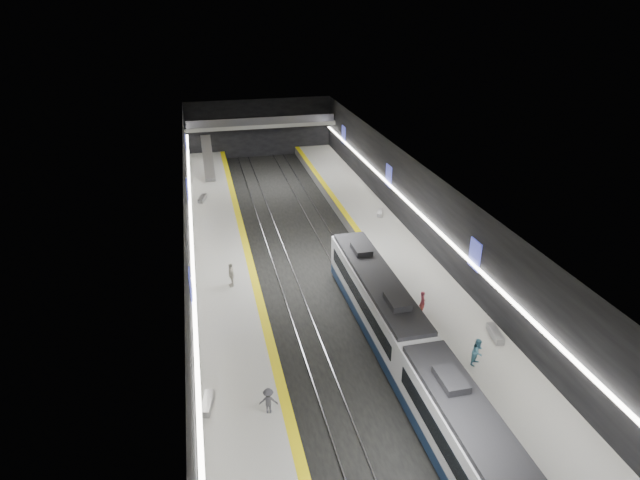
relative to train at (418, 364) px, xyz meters
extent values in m
plane|color=black|center=(-2.50, 15.86, -2.20)|extent=(70.00, 70.00, 0.00)
cube|color=beige|center=(-2.50, 15.86, 5.80)|extent=(20.00, 70.00, 0.04)
cube|color=black|center=(-12.50, 15.86, 1.80)|extent=(0.04, 70.00, 8.00)
cube|color=black|center=(7.50, 15.86, 1.80)|extent=(0.04, 70.00, 8.00)
cube|color=black|center=(-2.50, 50.86, 1.80)|extent=(20.00, 0.04, 8.00)
cube|color=slate|center=(-10.00, 15.86, -1.70)|extent=(5.00, 70.00, 1.00)
cube|color=#B0B0AB|center=(-10.00, 15.86, -1.19)|extent=(5.00, 70.00, 0.02)
cube|color=yellow|center=(-7.80, 15.86, -1.18)|extent=(0.60, 70.00, 0.02)
cube|color=slate|center=(5.00, 15.86, -1.70)|extent=(5.00, 70.00, 1.00)
cube|color=#B0B0AB|center=(5.00, 15.86, -1.19)|extent=(5.00, 70.00, 0.02)
cube|color=yellow|center=(2.80, 15.86, -1.18)|extent=(0.60, 70.00, 0.02)
cube|color=gray|center=(-5.72, 15.86, -2.14)|extent=(0.08, 70.00, 0.12)
cube|color=gray|center=(-4.28, 15.86, -2.14)|extent=(0.08, 70.00, 0.12)
cube|color=gray|center=(-0.72, 15.86, -2.14)|extent=(0.08, 70.00, 0.12)
cube|color=gray|center=(0.72, 15.86, -2.14)|extent=(0.08, 70.00, 0.12)
cube|color=silver|center=(0.00, -7.50, 0.20)|extent=(2.65, 15.00, 2.50)
cube|color=black|center=(0.00, -7.50, 1.60)|extent=(2.44, 14.25, 0.30)
cube|color=black|center=(0.00, -7.50, 0.25)|extent=(2.69, 13.20, 1.00)
cube|color=#11223E|center=(0.00, 7.50, -1.45)|extent=(2.65, 15.00, 0.80)
cube|color=silver|center=(0.00, 7.50, 0.20)|extent=(2.65, 15.00, 2.50)
cube|color=black|center=(0.00, 7.50, 1.60)|extent=(2.44, 14.25, 0.30)
cube|color=black|center=(0.00, 7.50, 0.25)|extent=(2.69, 13.20, 1.00)
cube|color=black|center=(0.00, -0.02, 0.15)|extent=(1.85, 0.05, 1.20)
cube|color=#3D43B9|center=(-12.42, 7.86, 2.30)|extent=(0.10, 1.50, 2.20)
cube|color=#3D43B9|center=(-12.42, 25.86, 2.30)|extent=(0.10, 1.50, 2.20)
cube|color=#3D43B9|center=(-12.42, 42.86, 2.30)|extent=(0.10, 1.50, 2.20)
cube|color=#3D43B9|center=(7.42, 7.86, 2.30)|extent=(0.10, 1.50, 2.20)
cube|color=#3D43B9|center=(7.42, 25.86, 2.30)|extent=(0.10, 1.50, 2.20)
cube|color=#3D43B9|center=(7.42, 42.86, 2.30)|extent=(0.10, 1.50, 2.20)
cube|color=white|center=(-12.30, 15.86, 1.60)|extent=(0.25, 68.60, 0.12)
cube|color=white|center=(7.30, 15.86, 1.60)|extent=(0.25, 68.60, 0.12)
cube|color=gray|center=(-2.50, 48.86, 2.80)|extent=(20.00, 3.00, 0.50)
cube|color=#47474C|center=(-2.50, 47.41, 3.55)|extent=(19.60, 0.08, 1.00)
cube|color=#99999E|center=(-10.00, 41.86, 0.70)|extent=(1.20, 7.50, 3.92)
cube|color=#99999E|center=(-12.00, 0.63, -0.98)|extent=(0.87, 1.87, 0.44)
cube|color=#99999E|center=(-11.15, 32.44, -0.96)|extent=(1.06, 2.03, 0.48)
cube|color=#99999E|center=(6.66, 2.85, -0.95)|extent=(0.88, 2.05, 0.48)
cube|color=#99999E|center=(6.14, 24.28, -0.99)|extent=(1.12, 1.74, 0.41)
imported|color=#BD4657|center=(3.14, 6.70, -0.36)|extent=(0.45, 0.64, 1.67)
imported|color=teal|center=(4.12, 0.61, -0.31)|extent=(1.09, 1.04, 1.78)
imported|color=silver|center=(-9.59, 13.49, -0.22)|extent=(0.64, 1.20, 1.94)
imported|color=#44434C|center=(-8.78, -0.56, -0.42)|extent=(1.10, 0.77, 1.55)
camera|label=1|loc=(-11.17, -22.68, 19.65)|focal=30.00mm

